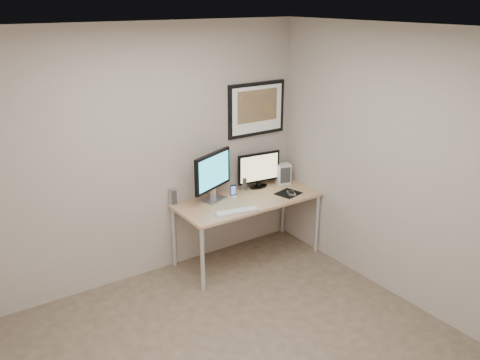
{
  "coord_description": "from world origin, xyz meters",
  "views": [
    {
      "loc": [
        -1.95,
        -2.86,
        2.81
      ],
      "look_at": [
        0.73,
        1.1,
        1.07
      ],
      "focal_mm": 38.0,
      "sensor_mm": 36.0,
      "label": 1
    }
  ],
  "objects_px": {
    "desk": "(248,204)",
    "speaker_right": "(243,184)",
    "framed_art": "(257,109)",
    "monitor_tv": "(259,169)",
    "phone_dock": "(233,191)",
    "keyboard": "(237,211)",
    "fan_unit": "(283,174)",
    "speaker_left": "(173,197)",
    "monitor_large": "(213,175)"
  },
  "relations": [
    {
      "from": "keyboard",
      "to": "monitor_large",
      "type": "bearing_deg",
      "value": 106.56
    },
    {
      "from": "keyboard",
      "to": "fan_unit",
      "type": "height_order",
      "value": "fan_unit"
    },
    {
      "from": "speaker_left",
      "to": "speaker_right",
      "type": "bearing_deg",
      "value": -6.8
    },
    {
      "from": "speaker_right",
      "to": "phone_dock",
      "type": "distance_m",
      "value": 0.23
    },
    {
      "from": "monitor_large",
      "to": "speaker_right",
      "type": "bearing_deg",
      "value": -13.78
    },
    {
      "from": "desk",
      "to": "monitor_large",
      "type": "bearing_deg",
      "value": 155.41
    },
    {
      "from": "desk",
      "to": "speaker_right",
      "type": "relative_size",
      "value": 10.07
    },
    {
      "from": "monitor_tv",
      "to": "desk",
      "type": "bearing_deg",
      "value": -138.88
    },
    {
      "from": "framed_art",
      "to": "monitor_large",
      "type": "height_order",
      "value": "framed_art"
    },
    {
      "from": "monitor_large",
      "to": "phone_dock",
      "type": "relative_size",
      "value": 3.99
    },
    {
      "from": "framed_art",
      "to": "fan_unit",
      "type": "bearing_deg",
      "value": -33.14
    },
    {
      "from": "monitor_tv",
      "to": "fan_unit",
      "type": "xyz_separation_m",
      "value": [
        0.32,
        -0.05,
        -0.1
      ]
    },
    {
      "from": "speaker_left",
      "to": "framed_art",
      "type": "bearing_deg",
      "value": -0.75
    },
    {
      "from": "framed_art",
      "to": "phone_dock",
      "type": "distance_m",
      "value": 0.96
    },
    {
      "from": "speaker_right",
      "to": "fan_unit",
      "type": "bearing_deg",
      "value": 3.7
    },
    {
      "from": "monitor_tv",
      "to": "framed_art",
      "type": "bearing_deg",
      "value": 74.38
    },
    {
      "from": "fan_unit",
      "to": "phone_dock",
      "type": "bearing_deg",
      "value": -165.0
    },
    {
      "from": "speaker_right",
      "to": "keyboard",
      "type": "relative_size",
      "value": 0.34
    },
    {
      "from": "framed_art",
      "to": "speaker_right",
      "type": "xyz_separation_m",
      "value": [
        -0.24,
        -0.1,
        -0.81
      ]
    },
    {
      "from": "framed_art",
      "to": "speaker_right",
      "type": "height_order",
      "value": "framed_art"
    },
    {
      "from": "monitor_tv",
      "to": "monitor_large",
      "type": "bearing_deg",
      "value": -169.1
    },
    {
      "from": "desk",
      "to": "framed_art",
      "type": "height_order",
      "value": "framed_art"
    },
    {
      "from": "monitor_large",
      "to": "desk",
      "type": "bearing_deg",
      "value": -48.11
    },
    {
      "from": "keyboard",
      "to": "phone_dock",
      "type": "bearing_deg",
      "value": 72.09
    },
    {
      "from": "monitor_large",
      "to": "speaker_left",
      "type": "xyz_separation_m",
      "value": [
        -0.41,
        0.15,
        -0.21
      ]
    },
    {
      "from": "framed_art",
      "to": "monitor_tv",
      "type": "height_order",
      "value": "framed_art"
    },
    {
      "from": "phone_dock",
      "to": "keyboard",
      "type": "xyz_separation_m",
      "value": [
        -0.2,
        -0.37,
        -0.06
      ]
    },
    {
      "from": "speaker_left",
      "to": "fan_unit",
      "type": "height_order",
      "value": "fan_unit"
    },
    {
      "from": "monitor_large",
      "to": "speaker_left",
      "type": "bearing_deg",
      "value": 136.82
    },
    {
      "from": "monitor_large",
      "to": "fan_unit",
      "type": "bearing_deg",
      "value": -23.63
    },
    {
      "from": "monitor_tv",
      "to": "fan_unit",
      "type": "distance_m",
      "value": 0.34
    },
    {
      "from": "desk",
      "to": "monitor_tv",
      "type": "relative_size",
      "value": 3.03
    },
    {
      "from": "monitor_tv",
      "to": "fan_unit",
      "type": "bearing_deg",
      "value": -3.09
    },
    {
      "from": "fan_unit",
      "to": "desk",
      "type": "bearing_deg",
      "value": -152.81
    },
    {
      "from": "desk",
      "to": "monitor_tv",
      "type": "distance_m",
      "value": 0.46
    },
    {
      "from": "phone_dock",
      "to": "fan_unit",
      "type": "distance_m",
      "value": 0.72
    },
    {
      "from": "framed_art",
      "to": "speaker_right",
      "type": "distance_m",
      "value": 0.85
    },
    {
      "from": "desk",
      "to": "speaker_left",
      "type": "relative_size",
      "value": 8.81
    },
    {
      "from": "speaker_left",
      "to": "keyboard",
      "type": "relative_size",
      "value": 0.39
    },
    {
      "from": "speaker_left",
      "to": "fan_unit",
      "type": "distance_m",
      "value": 1.38
    },
    {
      "from": "framed_art",
      "to": "desk",
      "type": "bearing_deg",
      "value": -136.54
    },
    {
      "from": "speaker_right",
      "to": "desk",
      "type": "bearing_deg",
      "value": -102.02
    },
    {
      "from": "monitor_large",
      "to": "fan_unit",
      "type": "height_order",
      "value": "monitor_large"
    },
    {
      "from": "speaker_right",
      "to": "fan_unit",
      "type": "relative_size",
      "value": 0.67
    },
    {
      "from": "speaker_left",
      "to": "speaker_right",
      "type": "height_order",
      "value": "speaker_left"
    },
    {
      "from": "desk",
      "to": "speaker_left",
      "type": "bearing_deg",
      "value": 158.05
    },
    {
      "from": "monitor_tv",
      "to": "speaker_left",
      "type": "relative_size",
      "value": 2.91
    },
    {
      "from": "framed_art",
      "to": "monitor_tv",
      "type": "distance_m",
      "value": 0.68
    },
    {
      "from": "monitor_tv",
      "to": "speaker_right",
      "type": "relative_size",
      "value": 3.33
    },
    {
      "from": "phone_dock",
      "to": "fan_unit",
      "type": "xyz_separation_m",
      "value": [
        0.72,
        0.02,
        0.05
      ]
    }
  ]
}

